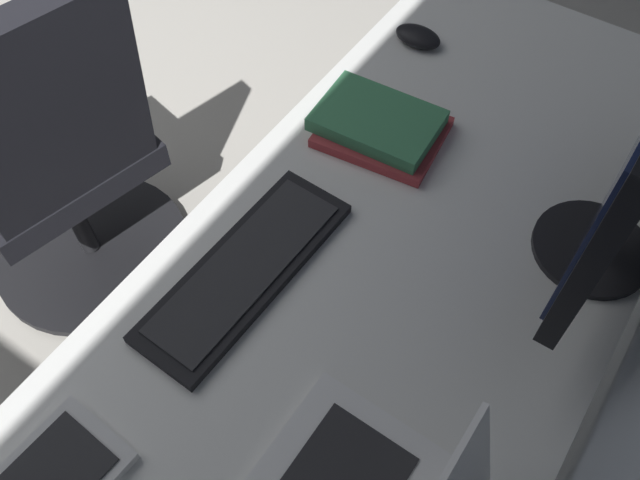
{
  "coord_description": "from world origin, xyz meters",
  "views": [
    {
      "loc": [
        0.47,
        2.22,
        1.67
      ],
      "look_at": [
        0.05,
        1.94,
        0.95
      ],
      "focal_mm": 37.21,
      "sensor_mm": 36.0,
      "label": 1
    }
  ],
  "objects_px": {
    "keyboard_main": "(245,270)",
    "book_stack_near": "(379,126)",
    "office_chair": "(61,172)",
    "mouse_main": "(418,36)"
  },
  "relations": [
    {
      "from": "keyboard_main",
      "to": "mouse_main",
      "type": "bearing_deg",
      "value": -175.58
    },
    {
      "from": "book_stack_near",
      "to": "mouse_main",
      "type": "bearing_deg",
      "value": -165.7
    },
    {
      "from": "mouse_main",
      "to": "book_stack_near",
      "type": "distance_m",
      "value": 0.29
    },
    {
      "from": "keyboard_main",
      "to": "office_chair",
      "type": "bearing_deg",
      "value": -98.4
    },
    {
      "from": "keyboard_main",
      "to": "office_chair",
      "type": "distance_m",
      "value": 0.73
    },
    {
      "from": "keyboard_main",
      "to": "book_stack_near",
      "type": "relative_size",
      "value": 1.65
    },
    {
      "from": "book_stack_near",
      "to": "office_chair",
      "type": "bearing_deg",
      "value": -66.54
    },
    {
      "from": "mouse_main",
      "to": "book_stack_near",
      "type": "xyz_separation_m",
      "value": [
        0.28,
        0.07,
        0.01
      ]
    },
    {
      "from": "mouse_main",
      "to": "office_chair",
      "type": "height_order",
      "value": "office_chair"
    },
    {
      "from": "book_stack_near",
      "to": "office_chair",
      "type": "height_order",
      "value": "office_chair"
    }
  ]
}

